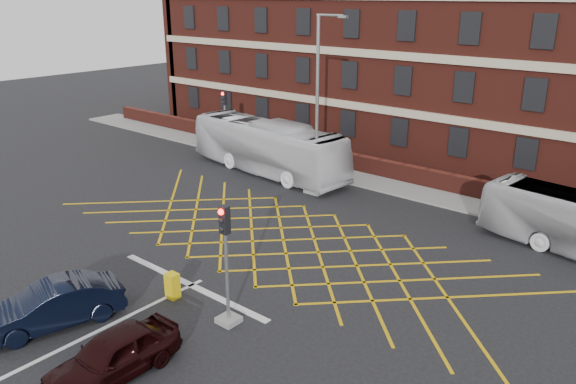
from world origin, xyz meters
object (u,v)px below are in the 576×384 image
Objects in this scene: street_lamp at (318,134)px; utility_cabinet at (172,286)px; bus_left at (268,147)px; car_navy at (52,305)px; car_maroon at (113,355)px; traffic_light_far at (225,127)px; traffic_light_near at (227,276)px; direction_signs at (226,134)px.

utility_cabinet is (2.95, -12.69, -2.90)m from street_lamp.
car_navy is (6.03, -17.57, -0.88)m from bus_left.
bus_left reaches higher than car_maroon.
utility_cabinet is at bearing -49.59° from traffic_light_far.
bus_left is at bearing 166.54° from street_lamp.
street_lamp is (10.35, -2.94, 1.63)m from traffic_light_far.
bus_left is at bearing 127.39° from traffic_light_near.
bus_left reaches higher than direction_signs.
direction_signs is at bearing 135.95° from traffic_light_near.
car_maroon is 4.21× the size of utility_cabinet.
bus_left is at bearing 119.12° from car_maroon.
direction_signs reaches higher than utility_cabinet.
bus_left is 5.34× the size of direction_signs.
car_maroon is 0.97× the size of traffic_light_near.
car_maroon is (9.91, -17.81, -0.93)m from bus_left.
traffic_light_far is at bearing 136.28° from car_navy.
street_lamp reaches higher than direction_signs.
car_maroon is 4.59m from utility_cabinet.
bus_left is 5.51m from direction_signs.
street_lamp is at bearing 107.34° from car_maroon.
street_lamp reaches higher than car_maroon.
direction_signs is at bearing 130.13° from utility_cabinet.
street_lamp is at bearing 114.57° from traffic_light_near.
traffic_light_far is at bearing 78.43° from bus_left.
traffic_light_far is 1.94× the size of direction_signs.
traffic_light_near is at bearing -43.90° from traffic_light_far.
traffic_light_near is 3.06m from utility_cabinet.
traffic_light_near is at bearing -44.05° from direction_signs.
direction_signs is 20.11m from utility_cabinet.
traffic_light_far reaches higher than direction_signs.
traffic_light_far is at bearing 130.41° from utility_cabinet.
car_navy is 3.89m from car_maroon.
car_navy is at bearing -58.95° from traffic_light_far.
bus_left is at bearing 119.02° from utility_cabinet.
utility_cabinet is at bearing -144.72° from bus_left.
traffic_light_far is 20.56m from utility_cabinet.
traffic_light_near is 22.32m from traffic_light_far.
traffic_light_near reaches higher than bus_left.
traffic_light_near is at bearing -136.35° from bus_left.
bus_left is 5.15m from street_lamp.
street_lamp reaches higher than bus_left.
car_navy is at bearing 176.50° from car_maroon.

